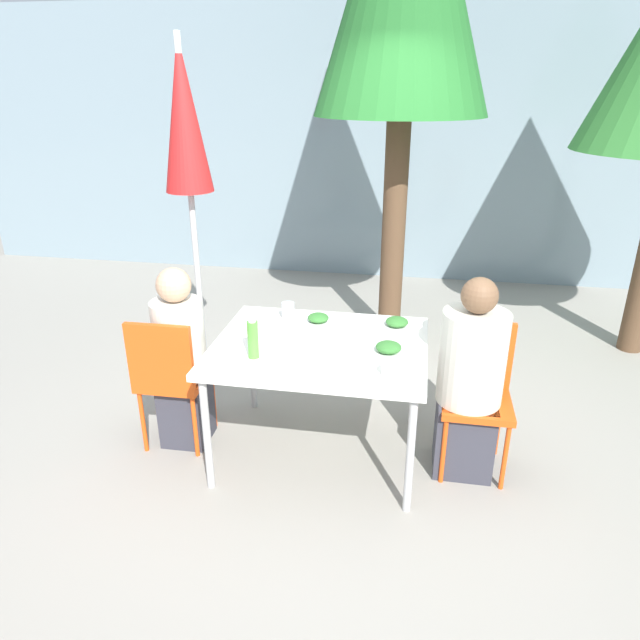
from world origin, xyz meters
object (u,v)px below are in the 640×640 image
chair_right (477,385)px  bottle (253,339)px  person_right (469,385)px  salad_bowl (398,369)px  chair_left (170,373)px  person_left (182,362)px  drinking_cup (288,311)px  closed_umbrella (186,135)px

chair_right → bottle: size_ratio=3.81×
person_right → salad_bowl: (-0.40, -0.30, 0.22)m
chair_left → person_left: person_left is taller
chair_left → bottle: (0.59, -0.15, 0.34)m
chair_right → drinking_cup: size_ratio=8.18×
closed_umbrella → chair_right: bearing=-21.3°
chair_left → person_right: bearing=2.0°
chair_left → drinking_cup: bearing=32.7°
chair_left → salad_bowl: 1.43m
chair_left → person_left: 0.10m
person_right → drinking_cup: (-1.14, 0.34, 0.24)m
person_right → drinking_cup: 1.21m
person_right → bottle: (-1.20, -0.24, 0.30)m
person_left → salad_bowl: (1.34, -0.29, 0.22)m
person_right → bottle: bearing=11.3°
chair_left → drinking_cup: 0.83m
chair_right → salad_bowl: (-0.45, -0.38, 0.26)m
closed_umbrella → salad_bowl: 2.21m
person_left → bottle: person_left is taller
chair_right → bottle: bearing=14.4°
chair_right → closed_umbrella: (-2.00, 0.78, 1.31)m
closed_umbrella → person_left: bearing=-76.4°
closed_umbrella → bottle: 1.65m
chair_left → closed_umbrella: closed_umbrella is taller
chair_left → bottle: bearing=-14.8°
salad_bowl → person_left: bearing=167.8°
chair_left → person_right: person_right is taller
chair_right → closed_umbrella: size_ratio=0.36×
chair_left → person_left: bearing=57.9°
bottle → drinking_cup: bottle is taller
drinking_cup → salad_bowl: size_ratio=0.61×
closed_umbrella → drinking_cup: (0.81, -0.52, -1.03)m
person_right → closed_umbrella: 2.48m
chair_right → bottle: (-1.25, -0.32, 0.34)m
bottle → drinking_cup: size_ratio=2.15×
bottle → drinking_cup: 0.58m
person_left → salad_bowl: person_left is taller
person_right → salad_bowl: size_ratio=6.86×
closed_umbrella → bottle: bearing=-55.7°
salad_bowl → closed_umbrella: bearing=143.1°
person_left → bottle: bearing=-23.6°
chair_right → person_right: (-0.05, -0.08, 0.04)m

